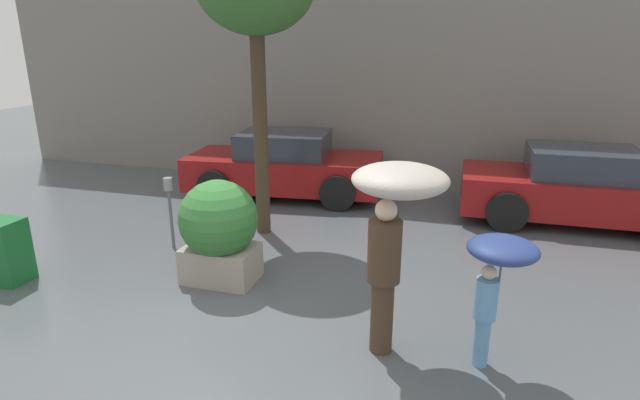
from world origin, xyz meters
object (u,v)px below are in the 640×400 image
at_px(planter_box, 219,229).
at_px(parked_car_near, 285,166).
at_px(newspaper_box, 6,251).
at_px(person_child, 498,268).
at_px(person_adult, 395,210).
at_px(parked_car_far, 579,188).
at_px(parking_meter, 169,198).

xyz_separation_m(planter_box, parked_car_near, (-0.57, 4.13, -0.12)).
distance_m(planter_box, newspaper_box, 2.95).
height_order(planter_box, newspaper_box, planter_box).
distance_m(person_child, newspaper_box, 6.35).
relative_size(planter_box, parked_car_near, 0.34).
height_order(planter_box, person_adult, person_adult).
distance_m(person_adult, person_child, 1.13).
bearing_deg(newspaper_box, planter_box, 17.12).
xyz_separation_m(planter_box, person_child, (3.52, -1.01, 0.34)).
distance_m(person_adult, newspaper_box, 5.42).
distance_m(parked_car_near, parked_car_far, 5.77).
bearing_deg(planter_box, person_child, -16.00).
relative_size(person_child, newspaper_box, 1.56).
bearing_deg(person_child, parked_car_far, 72.77).
bearing_deg(person_child, parked_car_near, 129.73).
distance_m(planter_box, person_child, 3.67).
bearing_deg(parked_car_far, planter_box, 127.09).
bearing_deg(person_adult, parking_meter, 109.37).
xyz_separation_m(planter_box, person_adult, (2.49, -0.97, 0.81)).
distance_m(person_adult, parked_car_near, 6.02).
xyz_separation_m(person_adult, parked_car_far, (2.70, 4.99, -0.93)).
bearing_deg(planter_box, parked_car_near, 97.88).
bearing_deg(newspaper_box, parking_meter, 48.13).
height_order(person_adult, person_child, person_adult).
bearing_deg(parking_meter, parked_car_far, 26.23).
height_order(parked_car_near, parked_car_far, same).
relative_size(person_adult, newspaper_box, 2.27).
relative_size(parked_car_far, parking_meter, 3.55).
distance_m(person_child, parked_car_far, 5.32).
bearing_deg(person_adult, person_child, -47.49).
xyz_separation_m(planter_box, parked_car_far, (5.20, 4.02, -0.12)).
relative_size(planter_box, newspaper_box, 1.60).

